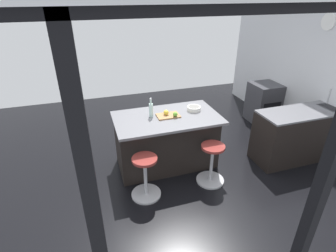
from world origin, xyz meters
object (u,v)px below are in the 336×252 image
stool_middle (145,178)px  apple_green (175,114)px  oven_range (263,103)px  stool_by_window (211,165)px  water_bottle (151,110)px  fruit_bowl (194,108)px  apple_yellow (166,112)px  kitchen_island (166,140)px  cutting_board (168,116)px

stool_middle → apple_green: bearing=-139.1°
oven_range → stool_by_window: oven_range is taller
oven_range → water_bottle: size_ratio=2.84×
stool_by_window → stool_middle: bearing=0.0°
stool_by_window → fruit_bowl: size_ratio=2.95×
stool_by_window → apple_green: (0.41, -0.56, 0.68)m
stool_middle → water_bottle: water_bottle is taller
apple_yellow → stool_by_window: bearing=128.9°
apple_yellow → fruit_bowl: size_ratio=0.37×
kitchen_island → stool_by_window: kitchen_island is taller
cutting_board → oven_range: bearing=-159.0°
apple_yellow → apple_green: bearing=139.8°
cutting_board → fruit_bowl: bearing=-170.3°
stool_by_window → cutting_board: size_ratio=1.84×
water_bottle → oven_range: bearing=-162.0°
stool_middle → fruit_bowl: (-1.02, -0.72, 0.66)m
stool_middle → apple_yellow: apple_yellow is taller
apple_green → fruit_bowl: apple_green is taller
stool_by_window → water_bottle: water_bottle is taller
oven_range → apple_yellow: size_ratio=10.80×
kitchen_island → water_bottle: bearing=-8.9°
oven_range → fruit_bowl: size_ratio=3.95×
oven_range → kitchen_island: bearing=20.2°
stool_by_window → apple_green: bearing=-53.6°
stool_middle → apple_yellow: bearing=-128.5°
apple_green → fruit_bowl: (-0.38, -0.16, -0.02)m
stool_middle → cutting_board: size_ratio=1.84×
fruit_bowl → stool_by_window: bearing=92.0°
oven_range → fruit_bowl: (2.13, 0.92, 0.53)m
cutting_board → apple_green: bearing=138.7°
stool_middle → fruit_bowl: 1.41m
stool_middle → fruit_bowl: size_ratio=2.95×
stool_by_window → apple_green: apple_green is taller
oven_range → stool_middle: size_ratio=1.34×
apple_yellow → fruit_bowl: 0.51m
stool_by_window → apple_green: size_ratio=8.92×
kitchen_island → water_bottle: (0.24, -0.04, 0.58)m
kitchen_island → fruit_bowl: bearing=-174.3°
fruit_bowl → stool_middle: bearing=34.9°
kitchen_island → cutting_board: bearing=128.3°
oven_range → apple_green: (2.51, 1.08, 0.55)m
kitchen_island → apple_green: apple_green is taller
cutting_board → fruit_bowl: size_ratio=1.60×
stool_middle → fruit_bowl: bearing=-145.1°
stool_by_window → cutting_board: cutting_board is taller
kitchen_island → cutting_board: cutting_board is taller
cutting_board → apple_green: (-0.09, 0.08, 0.05)m
cutting_board → fruit_bowl: fruit_bowl is taller
stool_by_window → cutting_board: (0.50, -0.63, 0.63)m
stool_by_window → apple_yellow: 1.09m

